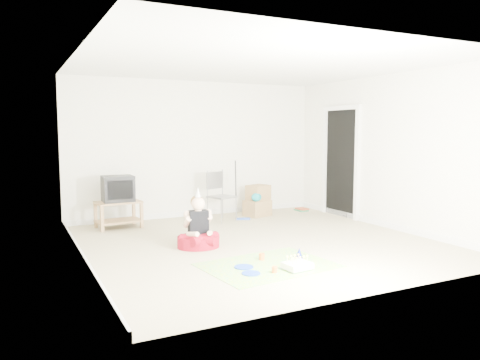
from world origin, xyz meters
name	(u,v)px	position (x,y,z in m)	size (l,w,h in m)	color
ground	(258,242)	(0.00, 0.00, 0.00)	(5.00, 5.00, 0.00)	tan
doorway_recess	(341,164)	(2.48, 1.20, 1.02)	(0.02, 0.90, 2.05)	black
tv_stand	(119,212)	(-1.64, 1.97, 0.27)	(0.78, 0.53, 0.46)	#986F44
crt_tv	(118,189)	(-1.64, 1.97, 0.68)	(0.51, 0.42, 0.44)	black
folding_chair	(222,197)	(0.20, 1.75, 0.45)	(0.53, 0.52, 0.93)	gray
cardboard_boxes	(258,201)	(1.04, 1.93, 0.29)	(0.56, 0.50, 0.60)	#9C7A4B
floor_mop	(243,206)	(0.60, 1.70, 0.26)	(0.29, 0.35, 1.09)	blue
book_pile	(302,209)	(2.13, 2.02, 0.03)	(0.22, 0.27, 0.06)	#2A7F50
seated_woman	(198,234)	(-0.90, 0.11, 0.19)	(0.66, 0.66, 0.87)	maroon
party_mat	(268,265)	(-0.47, -1.12, 0.00)	(1.56, 1.13, 0.01)	#EC3180
birthday_cake	(297,266)	(-0.24, -1.44, 0.04)	(0.34, 0.28, 0.15)	white
blue_plate_near	(244,267)	(-0.78, -1.08, 0.01)	(0.23, 0.23, 0.01)	#163CB6
blue_plate_far	(251,273)	(-0.82, -1.34, 0.01)	(0.22, 0.22, 0.01)	#163CB6
orange_cup_near	(262,257)	(-0.42, -0.88, 0.05)	(0.07, 0.07, 0.08)	orange
orange_cup_far	(274,269)	(-0.55, -1.42, 0.04)	(0.06, 0.06, 0.07)	orange
blue_party_hat	(299,253)	(0.05, -1.04, 0.08)	(0.10, 0.10, 0.14)	#16219D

